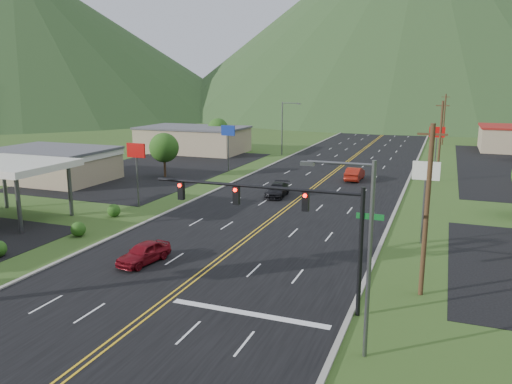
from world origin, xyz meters
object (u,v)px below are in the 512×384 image
(gas_canopy, at_px, (8,167))
(car_red_far, at_px, (355,174))
(traffic_signal, at_px, (287,212))
(streetlight_west, at_px, (284,125))
(streetlight_east, at_px, (363,247))
(car_red_near, at_px, (144,253))
(car_dark_mid, at_px, (277,190))

(gas_canopy, distance_m, car_red_far, 39.40)
(traffic_signal, xyz_separation_m, car_red_far, (-2.78, 37.59, -4.50))
(traffic_signal, distance_m, streetlight_west, 58.88)
(traffic_signal, bearing_deg, gas_canopy, 164.30)
(streetlight_east, xyz_separation_m, car_red_near, (-15.74, 6.60, -4.46))
(traffic_signal, xyz_separation_m, streetlight_west, (-18.16, 56.00, -0.15))
(traffic_signal, relative_size, car_red_far, 2.61)
(car_dark_mid, relative_size, car_red_far, 0.95)
(car_dark_mid, bearing_deg, car_red_far, 59.10)
(gas_canopy, xyz_separation_m, car_dark_mid, (19.47, 17.32, -4.18))
(streetlight_east, height_order, streetlight_west, same)
(streetlight_west, bearing_deg, streetlight_east, -69.14)
(traffic_signal, bearing_deg, car_red_far, 94.23)
(streetlight_east, bearing_deg, car_red_far, 100.19)
(streetlight_west, xyz_separation_m, car_red_near, (7.11, -53.40, -4.46))
(gas_canopy, height_order, car_dark_mid, gas_canopy)
(gas_canopy, relative_size, car_red_near, 2.36)
(gas_canopy, xyz_separation_m, car_red_far, (25.70, 29.59, -4.05))
(streetlight_west, relative_size, car_dark_mid, 1.88)
(streetlight_east, bearing_deg, traffic_signal, 139.61)
(car_red_far, bearing_deg, car_dark_mid, 64.00)
(car_red_near, bearing_deg, traffic_signal, -3.86)
(gas_canopy, xyz_separation_m, car_red_near, (17.43, -5.40, -4.15))
(streetlight_east, distance_m, car_red_near, 17.64)
(streetlight_east, bearing_deg, streetlight_west, 110.86)
(traffic_signal, bearing_deg, streetlight_east, -40.39)
(streetlight_east, distance_m, car_red_far, 42.48)
(streetlight_west, bearing_deg, car_dark_mid, -73.40)
(traffic_signal, height_order, car_dark_mid, traffic_signal)
(streetlight_east, xyz_separation_m, car_dark_mid, (-13.71, 29.32, -4.49))
(car_dark_mid, xyz_separation_m, car_red_far, (6.23, 12.27, 0.13))
(gas_canopy, bearing_deg, car_red_near, -17.21)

